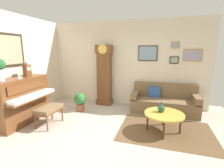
# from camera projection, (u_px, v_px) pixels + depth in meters

# --- Properties ---
(ground_plane) EXTENTS (6.40, 6.00, 0.10)m
(ground_plane) POSITION_uv_depth(u_px,v_px,m) (100.00, 139.00, 3.52)
(ground_plane) COLOR #B2A899
(wall_left) EXTENTS (0.13, 4.90, 2.80)m
(wall_left) POSITION_uv_depth(u_px,v_px,m) (0.00, 68.00, 3.95)
(wall_left) COLOR beige
(wall_left) RESTS_ON ground_plane
(wall_back) EXTENTS (5.30, 0.13, 2.80)m
(wall_back) POSITION_uv_depth(u_px,v_px,m) (125.00, 64.00, 5.46)
(wall_back) COLOR beige
(wall_back) RESTS_ON ground_plane
(area_rug) EXTENTS (2.10, 1.50, 0.01)m
(area_rug) POSITION_uv_depth(u_px,v_px,m) (165.00, 131.00, 3.77)
(area_rug) COLOR brown
(area_rug) RESTS_ON ground_plane
(piano) EXTENTS (0.87, 1.44, 1.17)m
(piano) POSITION_uv_depth(u_px,v_px,m) (21.00, 100.00, 4.16)
(piano) COLOR brown
(piano) RESTS_ON ground_plane
(piano_bench) EXTENTS (0.42, 0.70, 0.48)m
(piano_bench) POSITION_uv_depth(u_px,v_px,m) (49.00, 110.00, 4.02)
(piano_bench) COLOR brown
(piano_bench) RESTS_ON ground_plane
(grandfather_clock) EXTENTS (0.52, 0.34, 2.03)m
(grandfather_clock) POSITION_uv_depth(u_px,v_px,m) (104.00, 77.00, 5.49)
(grandfather_clock) COLOR brown
(grandfather_clock) RESTS_ON ground_plane
(couch) EXTENTS (1.90, 0.80, 0.84)m
(couch) POSITION_uv_depth(u_px,v_px,m) (164.00, 102.00, 4.91)
(couch) COLOR brown
(couch) RESTS_ON ground_plane
(coffee_table) EXTENTS (0.88, 0.88, 0.45)m
(coffee_table) POSITION_uv_depth(u_px,v_px,m) (164.00, 114.00, 3.67)
(coffee_table) COLOR gold
(coffee_table) RESTS_ON ground_plane
(mantel_clock) EXTENTS (0.13, 0.18, 0.38)m
(mantel_clock) POSITION_uv_depth(u_px,v_px,m) (27.00, 70.00, 4.30)
(mantel_clock) COLOR brown
(mantel_clock) RESTS_ON piano
(teacup) EXTENTS (0.12, 0.12, 0.06)m
(teacup) POSITION_uv_depth(u_px,v_px,m) (19.00, 78.00, 3.92)
(teacup) COLOR white
(teacup) RESTS_ON piano
(green_jug) EXTENTS (0.17, 0.17, 0.24)m
(green_jug) POSITION_uv_depth(u_px,v_px,m) (161.00, 108.00, 3.73)
(green_jug) COLOR #234C33
(green_jug) RESTS_ON coffee_table
(potted_plant) EXTENTS (0.36, 0.36, 0.56)m
(potted_plant) POSITION_uv_depth(u_px,v_px,m) (80.00, 101.00, 5.00)
(potted_plant) COLOR #935138
(potted_plant) RESTS_ON ground_plane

